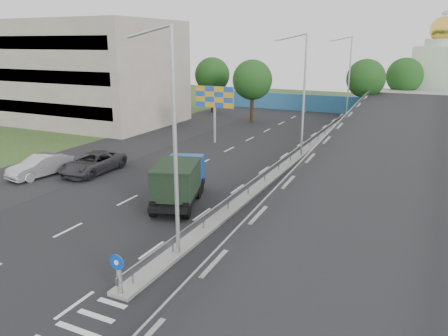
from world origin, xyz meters
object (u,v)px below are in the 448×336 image
Objects in this scene: church at (438,74)px; parked_car_c at (93,163)px; lamp_post_far at (348,74)px; lamp_post_mid at (302,89)px; sign_bollard at (119,274)px; lamp_post_near at (171,133)px; parked_car_b at (41,166)px; billboard at (215,100)px; dump_truck at (179,180)px.

church reaches higher than parked_car_c.
lamp_post_mid is at bearing -90.00° from lamp_post_far.
sign_bollard is at bearing -90.26° from lamp_post_mid.
lamp_post_mid is (0.00, 20.00, 0.00)m from lamp_post_near.
parked_car_b is at bearing 146.44° from sign_bollard.
lamp_post_near and lamp_post_far have the same top height.
sign_bollard is 0.35× the size of parked_car_b.
billboard is (-9.11, 22.00, -1.62)m from lamp_post_near.
billboard reaches higher than parked_car_b.
lamp_post_mid is 0.73× the size of church.
lamp_post_mid is at bearing -106.22° from church.
sign_bollard reaches higher than parked_car_c.
lamp_post_near is at bearing -90.00° from lamp_post_far.
sign_bollard is 6.12m from lamp_post_near.
parked_car_b reaches higher than parked_car_c.
lamp_post_near is 1.81× the size of parked_car_c.
lamp_post_far is at bearing -125.24° from church.
billboard is (-9.00, 25.83, 3.15)m from sign_bollard.
lamp_post_mid is 1.56× the size of dump_truck.
lamp_post_far reaches higher than parked_car_c.
dump_truck is at bearing -16.88° from parked_car_c.
parked_car_b is at bearing 157.53° from lamp_post_near.
lamp_post_near is 40.00m from lamp_post_far.
sign_bollard is 18.59m from parked_car_b.
lamp_post_mid is at bearing 90.00° from lamp_post_near.
lamp_post_near is at bearing -13.54° from parked_car_b.
lamp_post_mid is 1.83× the size of billboard.
lamp_post_near is at bearing 88.36° from sign_bollard.
billboard is (-19.00, -32.00, -1.12)m from church.
lamp_post_mid reaches higher than billboard.
church is 37.23m from billboard.
church is 2.48× the size of parked_car_c.
parked_car_c is at bearing 145.03° from dump_truck.
lamp_post_near is 1.00× the size of lamp_post_mid.
lamp_post_near reaches higher than parked_car_b.
billboard reaches higher than parked_car_c.
lamp_post_far is 34.34m from dump_truck.
billboard is 14.10m from parked_car_c.
billboard is 17.19m from parked_car_b.
church is 2.13× the size of dump_truck.
sign_bollard is at bearing -90.10° from dump_truck.
parked_car_b is (-25.49, -47.55, -4.51)m from church.
dump_truck is 12.16m from parked_car_b.
billboard is 1.14× the size of parked_car_b.
parked_car_c is (-12.63, 12.63, -0.26)m from sign_bollard.
sign_bollard is 0.17× the size of lamp_post_far.
sign_bollard is 0.12× the size of church.
lamp_post_near is 23.87m from billboard.
lamp_post_mid is at bearing 49.90° from parked_car_b.
church is at bearing 62.72° from parked_car_c.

